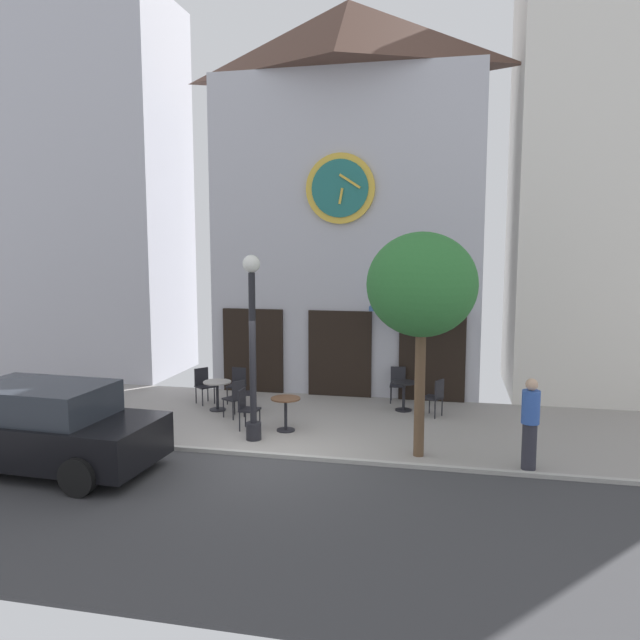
% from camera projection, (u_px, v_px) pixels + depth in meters
% --- Properties ---
extents(ground_plane, '(28.02, 10.18, 0.13)m').
position_uv_depth(ground_plane, '(272.00, 459.00, 11.60)').
color(ground_plane, gray).
extents(clock_building, '(7.28, 3.28, 10.52)m').
position_uv_depth(clock_building, '(347.00, 194.00, 16.79)').
color(clock_building, '#B2B2BC').
rests_on(clock_building, ground_plane).
extents(neighbor_building_left, '(5.24, 3.28, 11.34)m').
position_uv_depth(neighbor_building_left, '(95.00, 193.00, 19.07)').
color(neighbor_building_left, '#B2B2BC').
rests_on(neighbor_building_left, ground_plane).
extents(street_lamp, '(0.36, 0.36, 3.83)m').
position_uv_depth(street_lamp, '(253.00, 347.00, 12.48)').
color(street_lamp, black).
rests_on(street_lamp, ground_plane).
extents(street_tree, '(2.06, 1.86, 4.28)m').
position_uv_depth(street_tree, '(422.00, 286.00, 11.34)').
color(street_tree, brown).
rests_on(street_tree, ground_plane).
extents(cafe_table_center, '(0.68, 0.68, 0.72)m').
position_uv_depth(cafe_table_center, '(217.00, 390.00, 14.92)').
color(cafe_table_center, black).
rests_on(cafe_table_center, ground_plane).
extents(cafe_table_center_left, '(0.65, 0.65, 0.73)m').
position_uv_depth(cafe_table_center_left, '(286.00, 409.00, 13.25)').
color(cafe_table_center_left, black).
rests_on(cafe_table_center_left, ground_plane).
extents(cafe_table_near_door, '(0.61, 0.61, 0.72)m').
position_uv_depth(cafe_table_near_door, '(404.00, 392.00, 14.88)').
color(cafe_table_near_door, black).
rests_on(cafe_table_near_door, ground_plane).
extents(cafe_chair_left_end, '(0.42, 0.42, 0.90)m').
position_uv_depth(cafe_chair_left_end, '(398.00, 382.00, 15.74)').
color(cafe_chair_left_end, black).
rests_on(cafe_chair_left_end, ground_plane).
extents(cafe_chair_facing_wall, '(0.54, 0.54, 0.90)m').
position_uv_depth(cafe_chair_facing_wall, '(436.00, 395.00, 14.34)').
color(cafe_chair_facing_wall, black).
rests_on(cafe_chair_facing_wall, ground_plane).
extents(cafe_chair_mid_row, '(0.48, 0.48, 0.90)m').
position_uv_depth(cafe_chair_mid_row, '(251.00, 390.00, 14.82)').
color(cafe_chair_mid_row, black).
rests_on(cafe_chair_mid_row, ground_plane).
extents(cafe_chair_under_awning, '(0.54, 0.54, 0.90)m').
position_uv_depth(cafe_chair_under_awning, '(236.00, 396.00, 14.24)').
color(cafe_chair_under_awning, black).
rests_on(cafe_chair_under_awning, ground_plane).
extents(cafe_chair_curbside, '(0.44, 0.44, 0.90)m').
position_uv_depth(cafe_chair_curbside, '(238.00, 382.00, 15.64)').
color(cafe_chair_curbside, black).
rests_on(cafe_chair_curbside, ground_plane).
extents(cafe_chair_outer, '(0.56, 0.56, 0.90)m').
position_uv_depth(cafe_chair_outer, '(203.00, 383.00, 15.60)').
color(cafe_chair_outer, black).
rests_on(cafe_chair_outer, ground_plane).
extents(cafe_chair_facing_street, '(0.42, 0.42, 0.90)m').
position_uv_depth(cafe_chair_facing_street, '(246.00, 406.00, 13.34)').
color(cafe_chair_facing_street, black).
rests_on(cafe_chair_facing_street, ground_plane).
extents(pedestrian_blue, '(0.44, 0.44, 1.67)m').
position_uv_depth(pedestrian_blue, '(530.00, 423.00, 10.92)').
color(pedestrian_blue, '#2D2D38').
rests_on(pedestrian_blue, ground_plane).
extents(parked_car_black, '(4.38, 2.19, 1.55)m').
position_uv_depth(parked_car_black, '(41.00, 427.00, 10.98)').
color(parked_car_black, black).
rests_on(parked_car_black, ground_plane).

